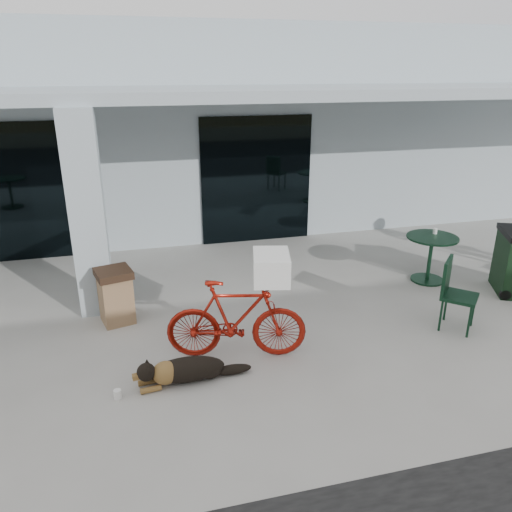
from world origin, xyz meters
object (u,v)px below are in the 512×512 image
object	(u,v)px
dog	(187,368)
cafe_table_far	(430,259)
trash_receptacle	(116,296)
cafe_chair_far_a	(460,296)
bicycle	(236,319)

from	to	relation	value
dog	cafe_table_far	world-z (taller)	cafe_table_far
dog	trash_receptacle	bearing A→B (deg)	108.02
cafe_chair_far_a	bicycle	bearing A→B (deg)	133.04
bicycle	dog	size ratio (longest dim) A/B	1.71
trash_receptacle	cafe_chair_far_a	bearing A→B (deg)	-16.90
dog	cafe_table_far	xyz separation A→B (m)	(4.60, 2.01, 0.24)
dog	trash_receptacle	xyz separation A→B (m)	(-0.83, 1.81, 0.24)
cafe_table_far	bicycle	bearing A→B (deg)	-157.66
dog	cafe_chair_far_a	size ratio (longest dim) A/B	1.01
cafe_table_far	cafe_chair_far_a	size ratio (longest dim) A/B	0.84
cafe_chair_far_a	dog	bearing A→B (deg)	139.05
cafe_chair_far_a	trash_receptacle	xyz separation A→B (m)	(-4.85, 1.47, -0.11)
cafe_table_far	trash_receptacle	xyz separation A→B (m)	(-5.44, -0.20, 0.00)
bicycle	cafe_chair_far_a	bearing A→B (deg)	-77.97
trash_receptacle	cafe_table_far	bearing A→B (deg)	2.11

